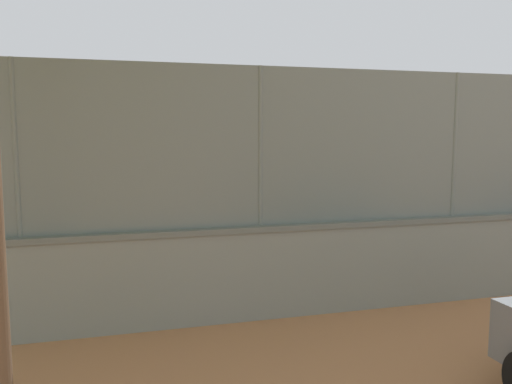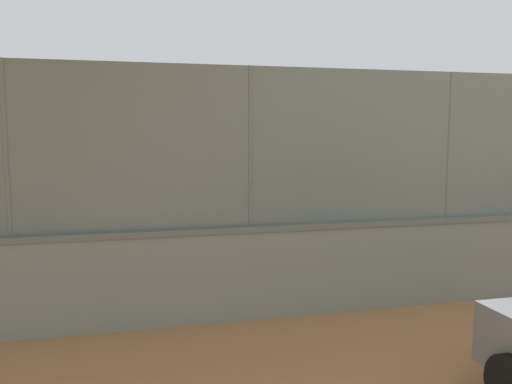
{
  "view_description": "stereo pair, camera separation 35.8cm",
  "coord_description": "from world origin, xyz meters",
  "px_view_note": "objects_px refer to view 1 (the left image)",
  "views": [
    {
      "loc": [
        0.89,
        19.69,
        2.68
      ],
      "look_at": [
        -1.9,
        7.88,
        1.29
      ],
      "focal_mm": 36.52,
      "sensor_mm": 36.0,
      "label": 1
    },
    {
      "loc": [
        0.54,
        19.77,
        2.68
      ],
      "look_at": [
        -1.9,
        7.88,
        1.29
      ],
      "focal_mm": 36.52,
      "sensor_mm": 36.0,
      "label": 2
    }
  ],
  "objects_px": {
    "courtside_bench": "(108,264)",
    "player_near_wall_returning": "(198,185)",
    "player_at_service_line": "(269,214)",
    "spare_ball_by_wall": "(315,274)",
    "sports_ball": "(338,279)"
  },
  "relations": [
    {
      "from": "courtside_bench",
      "to": "player_at_service_line",
      "type": "bearing_deg",
      "value": -148.58
    },
    {
      "from": "player_near_wall_returning",
      "to": "sports_ball",
      "type": "height_order",
      "value": "player_near_wall_returning"
    },
    {
      "from": "player_at_service_line",
      "to": "spare_ball_by_wall",
      "type": "xyz_separation_m",
      "value": [
        -0.34,
        2.07,
        -0.84
      ]
    },
    {
      "from": "player_at_service_line",
      "to": "courtside_bench",
      "type": "xyz_separation_m",
      "value": [
        3.38,
        2.06,
        -0.42
      ]
    },
    {
      "from": "player_at_service_line",
      "to": "courtside_bench",
      "type": "bearing_deg",
      "value": 31.42
    },
    {
      "from": "spare_ball_by_wall",
      "to": "courtside_bench",
      "type": "relative_size",
      "value": 0.06
    },
    {
      "from": "player_near_wall_returning",
      "to": "courtside_bench",
      "type": "relative_size",
      "value": 0.91
    },
    {
      "from": "player_at_service_line",
      "to": "sports_ball",
      "type": "distance_m",
      "value": 2.64
    },
    {
      "from": "player_at_service_line",
      "to": "courtside_bench",
      "type": "distance_m",
      "value": 3.98
    },
    {
      "from": "player_near_wall_returning",
      "to": "spare_ball_by_wall",
      "type": "height_order",
      "value": "player_near_wall_returning"
    },
    {
      "from": "courtside_bench",
      "to": "player_near_wall_returning",
      "type": "bearing_deg",
      "value": -106.21
    },
    {
      "from": "player_at_service_line",
      "to": "spare_ball_by_wall",
      "type": "bearing_deg",
      "value": 99.22
    },
    {
      "from": "player_near_wall_returning",
      "to": "courtside_bench",
      "type": "xyz_separation_m",
      "value": [
        2.69,
        9.25,
        -0.39
      ]
    },
    {
      "from": "player_near_wall_returning",
      "to": "spare_ball_by_wall",
      "type": "distance_m",
      "value": 9.35
    },
    {
      "from": "player_at_service_line",
      "to": "courtside_bench",
      "type": "relative_size",
      "value": 0.93
    }
  ]
}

